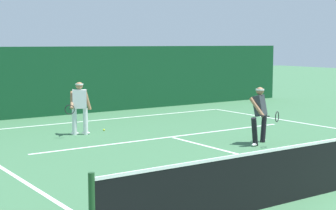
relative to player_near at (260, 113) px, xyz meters
The scene contains 7 objects.
court_line_baseline_far 6.85m from the player_near, 101.93° to the left, with size 10.77×0.10×0.01m, color white.
court_line_service 2.84m from the player_near, 121.29° to the left, with size 8.78×0.10×0.01m, color white.
court_line_centre 1.94m from the player_near, 144.22° to the right, with size 0.10×6.40×0.01m, color white.
player_near is the anchor object (origin of this frame).
player_far 5.46m from the player_near, 129.39° to the left, with size 0.99×0.83×1.62m.
tennis_ball 5.17m from the player_near, 119.69° to the left, with size 0.07×0.07×0.07m, color #D1E033.
back_fence_windscreen 8.80m from the player_near, 99.19° to the left, with size 21.57×0.12×2.66m, color #104223.
Camera 1 is at (-8.91, -6.22, 2.81)m, focal length 56.33 mm.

